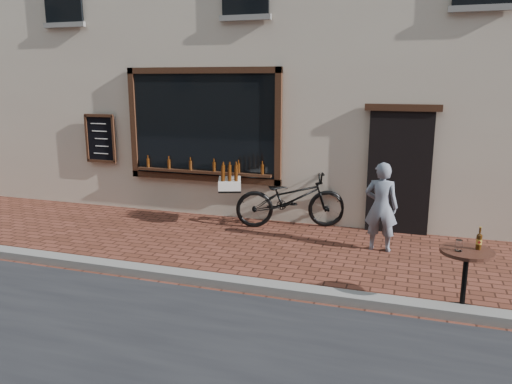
% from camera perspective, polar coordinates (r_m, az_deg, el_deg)
% --- Properties ---
extents(ground, '(90.00, 90.00, 0.00)m').
position_cam_1_polar(ground, '(6.67, -2.86, -11.48)').
color(ground, '#4E2519').
rests_on(ground, ground).
extents(kerb, '(90.00, 0.25, 0.12)m').
position_cam_1_polar(kerb, '(6.82, -2.25, -10.37)').
color(kerb, slate).
rests_on(kerb, ground).
extents(cargo_bicycle, '(2.46, 1.45, 1.16)m').
position_cam_1_polar(cargo_bicycle, '(9.40, 3.73, -0.71)').
color(cargo_bicycle, black).
rests_on(cargo_bicycle, ground).
extents(bistro_table, '(0.62, 0.62, 1.06)m').
position_cam_1_polar(bistro_table, '(6.43, 22.85, -8.03)').
color(bistro_table, black).
rests_on(bistro_table, ground).
extents(pedestrian, '(0.55, 0.37, 1.46)m').
position_cam_1_polar(pedestrian, '(8.29, 14.11, -1.65)').
color(pedestrian, slate).
rests_on(pedestrian, ground).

